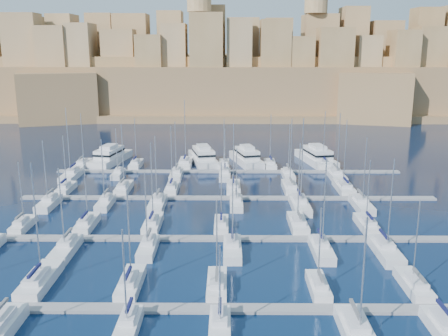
{
  "coord_description": "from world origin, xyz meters",
  "views": [
    {
      "loc": [
        -0.09,
        -86.96,
        30.23
      ],
      "look_at": [
        -0.8,
        6.0,
        7.45
      ],
      "focal_mm": 40.0,
      "sensor_mm": 36.0,
      "label": 1
    }
  ],
  "objects_px": {
    "sailboat_2": "(131,283)",
    "motor_yacht_d": "(316,156)",
    "motor_yacht_c": "(247,157)",
    "motor_yacht_a": "(110,157)",
    "motor_yacht_b": "(203,157)",
    "sailboat_4": "(318,287)"
  },
  "relations": [
    {
      "from": "sailboat_4",
      "to": "motor_yacht_c",
      "type": "height_order",
      "value": "sailboat_4"
    },
    {
      "from": "motor_yacht_c",
      "to": "motor_yacht_d",
      "type": "relative_size",
      "value": 0.88
    },
    {
      "from": "motor_yacht_b",
      "to": "motor_yacht_a",
      "type": "bearing_deg",
      "value": 179.92
    },
    {
      "from": "sailboat_2",
      "to": "motor_yacht_d",
      "type": "xyz_separation_m",
      "value": [
        36.0,
        71.13,
        0.99
      ]
    },
    {
      "from": "motor_yacht_d",
      "to": "motor_yacht_c",
      "type": "bearing_deg",
      "value": -176.73
    },
    {
      "from": "sailboat_2",
      "to": "motor_yacht_d",
      "type": "height_order",
      "value": "sailboat_2"
    },
    {
      "from": "motor_yacht_a",
      "to": "sailboat_2",
      "type": "bearing_deg",
      "value": -75.1
    },
    {
      "from": "motor_yacht_a",
      "to": "motor_yacht_b",
      "type": "distance_m",
      "value": 24.7
    },
    {
      "from": "motor_yacht_b",
      "to": "motor_yacht_d",
      "type": "distance_m",
      "value": 30.09
    },
    {
      "from": "sailboat_2",
      "to": "motor_yacht_d",
      "type": "relative_size",
      "value": 0.69
    },
    {
      "from": "sailboat_4",
      "to": "motor_yacht_a",
      "type": "bearing_deg",
      "value": 120.92
    },
    {
      "from": "motor_yacht_a",
      "to": "motor_yacht_b",
      "type": "relative_size",
      "value": 1.0
    },
    {
      "from": "sailboat_2",
      "to": "motor_yacht_b",
      "type": "height_order",
      "value": "sailboat_2"
    },
    {
      "from": "motor_yacht_a",
      "to": "motor_yacht_d",
      "type": "xyz_separation_m",
      "value": [
        54.79,
        0.54,
        0.0
      ]
    },
    {
      "from": "motor_yacht_a",
      "to": "motor_yacht_b",
      "type": "xyz_separation_m",
      "value": [
        24.7,
        -0.03,
        0.0
      ]
    },
    {
      "from": "sailboat_2",
      "to": "sailboat_4",
      "type": "xyz_separation_m",
      "value": [
        23.91,
        -0.68,
        -0.03
      ]
    },
    {
      "from": "motor_yacht_b",
      "to": "motor_yacht_d",
      "type": "xyz_separation_m",
      "value": [
        30.09,
        0.57,
        0.0
      ]
    },
    {
      "from": "sailboat_4",
      "to": "motor_yacht_d",
      "type": "bearing_deg",
      "value": 80.44
    },
    {
      "from": "sailboat_2",
      "to": "motor_yacht_d",
      "type": "distance_m",
      "value": 79.73
    },
    {
      "from": "sailboat_2",
      "to": "motor_yacht_c",
      "type": "distance_m",
      "value": 72.2
    },
    {
      "from": "motor_yacht_a",
      "to": "motor_yacht_c",
      "type": "relative_size",
      "value": 1.06
    },
    {
      "from": "sailboat_4",
      "to": "motor_yacht_c",
      "type": "bearing_deg",
      "value": 95.27
    }
  ]
}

